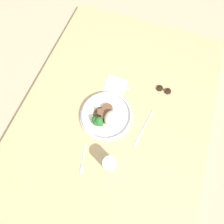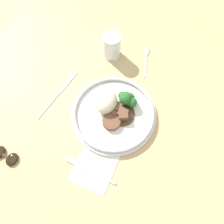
% 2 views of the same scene
% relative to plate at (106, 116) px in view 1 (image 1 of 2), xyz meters
% --- Properties ---
extents(ground_plane, '(8.00, 8.00, 0.00)m').
position_rel_plate_xyz_m(ground_plane, '(-0.01, 0.04, -0.06)').
color(ground_plane, tan).
extents(dining_table, '(1.49, 1.03, 0.04)m').
position_rel_plate_xyz_m(dining_table, '(-0.01, 0.04, -0.04)').
color(dining_table, tan).
rests_on(dining_table, ground).
extents(napkin, '(0.14, 0.12, 0.00)m').
position_rel_plate_xyz_m(napkin, '(-0.19, -0.01, -0.02)').
color(napkin, white).
rests_on(napkin, dining_table).
extents(plate, '(0.29, 0.29, 0.07)m').
position_rel_plate_xyz_m(plate, '(0.00, 0.00, 0.00)').
color(plate, white).
rests_on(plate, dining_table).
extents(juice_glass, '(0.07, 0.07, 0.10)m').
position_rel_plate_xyz_m(juice_glass, '(0.23, 0.10, 0.02)').
color(juice_glass, yellow).
rests_on(juice_glass, dining_table).
extents(fork, '(0.03, 0.17, 0.00)m').
position_rel_plate_xyz_m(fork, '(-0.21, 0.01, -0.02)').
color(fork, silver).
rests_on(fork, napkin).
extents(knife, '(0.23, 0.05, 0.00)m').
position_rel_plate_xyz_m(knife, '(-0.00, 0.21, -0.02)').
color(knife, silver).
rests_on(knife, dining_table).
extents(spoon, '(0.15, 0.05, 0.01)m').
position_rel_plate_xyz_m(spoon, '(0.28, -0.03, -0.02)').
color(spoon, silver).
rests_on(spoon, dining_table).
extents(sunglasses, '(0.05, 0.09, 0.01)m').
position_rel_plate_xyz_m(sunglasses, '(-0.27, 0.26, -0.01)').
color(sunglasses, black).
rests_on(sunglasses, dining_table).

